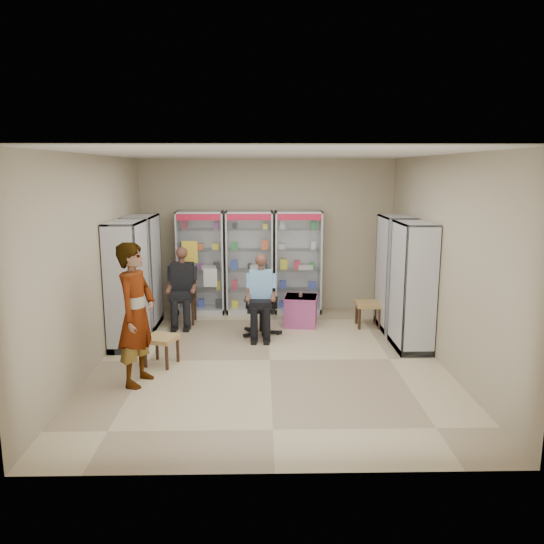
{
  "coord_description": "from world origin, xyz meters",
  "views": [
    {
      "loc": [
        -0.12,
        -7.49,
        2.79
      ],
      "look_at": [
        0.05,
        0.7,
        1.2
      ],
      "focal_mm": 35.0,
      "sensor_mm": 36.0,
      "label": 1
    }
  ],
  "objects_px": {
    "cabinet_right_near": "(412,287)",
    "woven_stool_a": "(368,314)",
    "pink_trunk": "(301,311)",
    "seated_shopkeeper": "(261,298)",
    "cabinet_back_left": "(201,263)",
    "cabinet_back_mid": "(250,262)",
    "cabinet_left_near": "(128,285)",
    "cabinet_left_far": "(143,272)",
    "office_chair": "(261,305)",
    "standing_man": "(136,314)",
    "cabinet_right_far": "(395,273)",
    "wooden_chair": "(184,298)",
    "woven_stool_b": "(162,350)",
    "cabinet_back_right": "(298,262)"
  },
  "relations": [
    {
      "from": "cabinet_back_mid",
      "to": "pink_trunk",
      "type": "height_order",
      "value": "cabinet_back_mid"
    },
    {
      "from": "cabinet_right_far",
      "to": "cabinet_right_near",
      "type": "bearing_deg",
      "value": -180.0
    },
    {
      "from": "cabinet_back_mid",
      "to": "cabinet_left_far",
      "type": "bearing_deg",
      "value": -153.68
    },
    {
      "from": "cabinet_back_left",
      "to": "wooden_chair",
      "type": "relative_size",
      "value": 2.13
    },
    {
      "from": "cabinet_back_mid",
      "to": "office_chair",
      "type": "xyz_separation_m",
      "value": [
        0.23,
        -1.48,
        -0.48
      ]
    },
    {
      "from": "cabinet_left_far",
      "to": "office_chair",
      "type": "distance_m",
      "value": 2.23
    },
    {
      "from": "cabinet_back_left",
      "to": "cabinet_back_mid",
      "type": "height_order",
      "value": "same"
    },
    {
      "from": "cabinet_back_mid",
      "to": "seated_shopkeeper",
      "type": "distance_m",
      "value": 1.58
    },
    {
      "from": "cabinet_left_far",
      "to": "wooden_chair",
      "type": "height_order",
      "value": "cabinet_left_far"
    },
    {
      "from": "cabinet_right_near",
      "to": "cabinet_left_far",
      "type": "xyz_separation_m",
      "value": [
        -4.46,
        1.3,
        0.0
      ]
    },
    {
      "from": "seated_shopkeeper",
      "to": "cabinet_right_near",
      "type": "bearing_deg",
      "value": -14.27
    },
    {
      "from": "seated_shopkeeper",
      "to": "woven_stool_a",
      "type": "height_order",
      "value": "seated_shopkeeper"
    },
    {
      "from": "cabinet_back_left",
      "to": "cabinet_back_right",
      "type": "distance_m",
      "value": 1.9
    },
    {
      "from": "standing_man",
      "to": "office_chair",
      "type": "bearing_deg",
      "value": -24.0
    },
    {
      "from": "pink_trunk",
      "to": "woven_stool_a",
      "type": "bearing_deg",
      "value": -4.99
    },
    {
      "from": "cabinet_back_left",
      "to": "woven_stool_a",
      "type": "relative_size",
      "value": 4.48
    },
    {
      "from": "cabinet_back_mid",
      "to": "cabinet_left_near",
      "type": "bearing_deg",
      "value": -132.8
    },
    {
      "from": "pink_trunk",
      "to": "standing_man",
      "type": "xyz_separation_m",
      "value": [
        -2.34,
        -2.61,
        0.67
      ]
    },
    {
      "from": "seated_shopkeeper",
      "to": "cabinet_back_left",
      "type": "bearing_deg",
      "value": 129.88
    },
    {
      "from": "woven_stool_b",
      "to": "office_chair",
      "type": "bearing_deg",
      "value": 44.09
    },
    {
      "from": "cabinet_right_far",
      "to": "pink_trunk",
      "type": "xyz_separation_m",
      "value": [
        -1.64,
        0.19,
        -0.73
      ]
    },
    {
      "from": "cabinet_back_mid",
      "to": "wooden_chair",
      "type": "distance_m",
      "value": 1.5
    },
    {
      "from": "cabinet_left_far",
      "to": "cabinet_back_mid",
      "type": "bearing_deg",
      "value": 116.32
    },
    {
      "from": "pink_trunk",
      "to": "seated_shopkeeper",
      "type": "bearing_deg",
      "value": -140.48
    },
    {
      "from": "cabinet_right_far",
      "to": "standing_man",
      "type": "bearing_deg",
      "value": 121.24
    },
    {
      "from": "cabinet_back_right",
      "to": "standing_man",
      "type": "height_order",
      "value": "cabinet_back_right"
    },
    {
      "from": "wooden_chair",
      "to": "standing_man",
      "type": "bearing_deg",
      "value": -94.01
    },
    {
      "from": "wooden_chair",
      "to": "office_chair",
      "type": "bearing_deg",
      "value": -27.71
    },
    {
      "from": "cabinet_back_mid",
      "to": "standing_man",
      "type": "xyz_separation_m",
      "value": [
        -1.4,
        -3.54,
        -0.06
      ]
    },
    {
      "from": "wooden_chair",
      "to": "office_chair",
      "type": "xyz_separation_m",
      "value": [
        1.43,
        -0.75,
        0.05
      ]
    },
    {
      "from": "cabinet_right_near",
      "to": "standing_man",
      "type": "bearing_deg",
      "value": 108.27
    },
    {
      "from": "cabinet_left_far",
      "to": "woven_stool_b",
      "type": "height_order",
      "value": "cabinet_left_far"
    },
    {
      "from": "wooden_chair",
      "to": "pink_trunk",
      "type": "height_order",
      "value": "wooden_chair"
    },
    {
      "from": "standing_man",
      "to": "seated_shopkeeper",
      "type": "bearing_deg",
      "value": -24.69
    },
    {
      "from": "pink_trunk",
      "to": "cabinet_left_near",
      "type": "bearing_deg",
      "value": -158.84
    },
    {
      "from": "cabinet_back_mid",
      "to": "pink_trunk",
      "type": "bearing_deg",
      "value": -44.87
    },
    {
      "from": "cabinet_left_near",
      "to": "cabinet_back_mid",
      "type": "bearing_deg",
      "value": 137.2
    },
    {
      "from": "cabinet_right_far",
      "to": "wooden_chair",
      "type": "distance_m",
      "value": 3.84
    },
    {
      "from": "wooden_chair",
      "to": "woven_stool_b",
      "type": "bearing_deg",
      "value": -90.5
    },
    {
      "from": "cabinet_left_near",
      "to": "seated_shopkeeper",
      "type": "relative_size",
      "value": 1.51
    },
    {
      "from": "cabinet_left_near",
      "to": "woven_stool_a",
      "type": "xyz_separation_m",
      "value": [
        4.03,
        0.99,
        -0.78
      ]
    },
    {
      "from": "woven_stool_a",
      "to": "cabinet_right_far",
      "type": "bearing_deg",
      "value": -11.41
    },
    {
      "from": "cabinet_back_left",
      "to": "cabinet_right_far",
      "type": "bearing_deg",
      "value": -17.75
    },
    {
      "from": "cabinet_right_near",
      "to": "cabinet_left_far",
      "type": "height_order",
      "value": "same"
    },
    {
      "from": "cabinet_back_mid",
      "to": "cabinet_right_near",
      "type": "relative_size",
      "value": 1.0
    },
    {
      "from": "cabinet_left_near",
      "to": "standing_man",
      "type": "height_order",
      "value": "cabinet_left_near"
    },
    {
      "from": "wooden_chair",
      "to": "cabinet_right_near",
      "type": "bearing_deg",
      "value": -21.64
    },
    {
      "from": "cabinet_left_near",
      "to": "office_chair",
      "type": "xyz_separation_m",
      "value": [
        2.11,
        0.55,
        -0.48
      ]
    },
    {
      "from": "cabinet_right_near",
      "to": "woven_stool_a",
      "type": "xyz_separation_m",
      "value": [
        -0.43,
        1.19,
        -0.78
      ]
    },
    {
      "from": "cabinet_right_near",
      "to": "cabinet_back_mid",
      "type": "bearing_deg",
      "value": 49.16
    }
  ]
}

